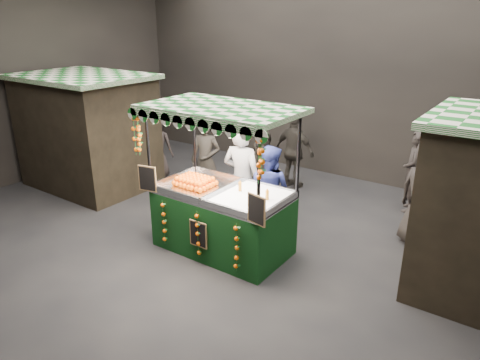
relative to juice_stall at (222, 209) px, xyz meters
The scene contains 13 objects.
ground 0.82m from the juice_stall, 107.69° to the right, with size 12.00×12.00×0.00m, color black.
market_hall 2.62m from the juice_stall, 107.69° to the right, with size 12.10×10.10×5.05m.
neighbour_stall_left 4.57m from the juice_stall, behind, with size 3.00×2.20×2.60m.
juice_stall is the anchor object (origin of this frame).
vendor_grey 0.88m from the juice_stall, 101.29° to the left, with size 0.79×0.57×2.04m.
vendor_blue 1.04m from the juice_stall, 72.43° to the left, with size 0.86×0.68×1.70m.
shopper_0 2.25m from the juice_stall, 136.16° to the left, with size 0.75×0.59×1.82m.
shopper_1 1.66m from the juice_stall, 98.23° to the left, with size 0.87×0.68×1.79m.
shopper_2 3.39m from the juice_stall, 97.72° to the left, with size 1.09×0.57×1.77m.
shopper_3 5.13m from the juice_stall, 56.95° to the left, with size 1.14×1.26×1.70m.
shopper_4 4.12m from the juice_stall, 150.33° to the left, with size 0.92×0.81×1.59m.
shopper_6 4.17m from the juice_stall, 58.93° to the left, with size 0.52×0.69×1.70m.
shopper_7 3.47m from the juice_stall, 38.72° to the left, with size 1.07×0.87×1.90m.
Camera 1 is at (4.22, -5.08, 3.81)m, focal length 32.95 mm.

